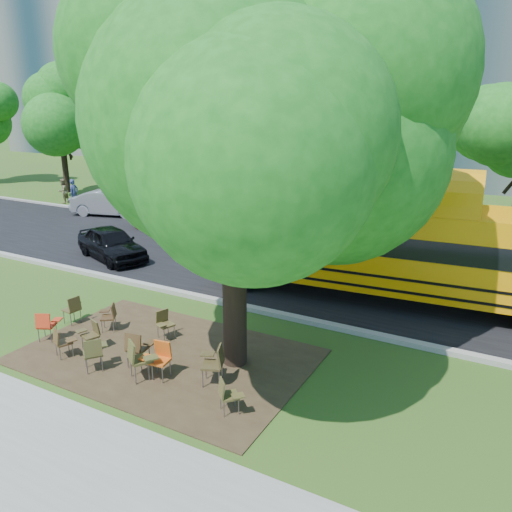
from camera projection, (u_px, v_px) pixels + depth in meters
The scene contains 29 objects.
ground at pixel (148, 339), 13.23m from camera, with size 160.00×160.00×0.00m, color #2B4B17.
dirt_patch at pixel (166, 356), 12.35m from camera, with size 7.00×4.50×0.03m, color #382819.
asphalt_road at pixel (269, 266), 19.09m from camera, with size 80.00×8.00×0.04m, color black.
kerb_near at pixel (211, 300), 15.72m from camera, with size 80.00×0.25×0.14m, color gray.
kerb_far at pixel (310, 240), 22.51m from camera, with size 80.00×0.25×0.14m, color gray.
building_main at pixel (340, 43), 43.83m from camera, with size 38.00×16.00×22.00m, color slate.
building_left at pixel (118, 69), 61.24m from camera, with size 26.00×14.00×20.00m, color slate.
bg_tree_0 at pixel (130, 129), 28.28m from camera, with size 5.20×5.20×7.18m.
bg_tree_1 at pixel (59, 112), 33.39m from camera, with size 6.00×6.00×8.40m.
bg_tree_2 at pixel (264, 136), 27.69m from camera, with size 4.80×4.80×6.62m.
main_tree at pixel (232, 104), 10.28m from camera, with size 7.20×7.20×9.60m.
school_bus at pixel (427, 250), 15.02m from camera, with size 12.60×3.76×3.04m.
chair_0 at pixel (46, 323), 12.96m from camera, with size 0.57×0.67×0.84m.
chair_1 at pixel (62, 340), 12.13m from camera, with size 0.62×0.49×0.77m.
chair_2 at pixel (94, 351), 11.50m from camera, with size 0.58×0.74×0.86m.
chair_3 at pixel (91, 332), 12.54m from camera, with size 0.62×0.49×0.79m.
chair_4 at pixel (138, 357), 11.09m from camera, with size 0.83×0.65×0.98m.
chair_5 at pixel (159, 356), 11.23m from camera, with size 0.59×0.59×0.89m.
chair_6 at pixel (215, 361), 10.96m from camera, with size 0.74×0.64×0.94m.
chair_7 at pixel (227, 393), 9.93m from camera, with size 0.66×0.52×0.77m.
chair_8 at pixel (73, 307), 14.02m from camera, with size 0.49×0.58×0.83m.
chair_9 at pixel (110, 314), 13.59m from camera, with size 0.66×0.53×0.79m.
chair_10 at pixel (164, 322), 13.13m from camera, with size 0.49×0.63×0.79m.
chair_11 at pixel (137, 346), 11.65m from camera, with size 0.63×0.63×0.93m.
black_car at pixel (111, 243), 19.83m from camera, with size 1.54×3.84×1.31m, color black.
bg_car_silver at pixel (110, 203), 27.49m from camera, with size 1.50×4.29×1.41m, color gray.
bg_car_red at pixel (173, 219), 24.26m from camera, with size 1.94×4.21×1.17m, color maroon.
pedestrian_a at pixel (74, 193), 29.74m from camera, with size 0.61×0.40×1.66m, color navy.
pedestrian_b at pixel (63, 191), 30.89m from camera, with size 0.74×0.58×1.52m, color olive.
Camera 1 is at (8.28, -9.13, 6.02)m, focal length 35.00 mm.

